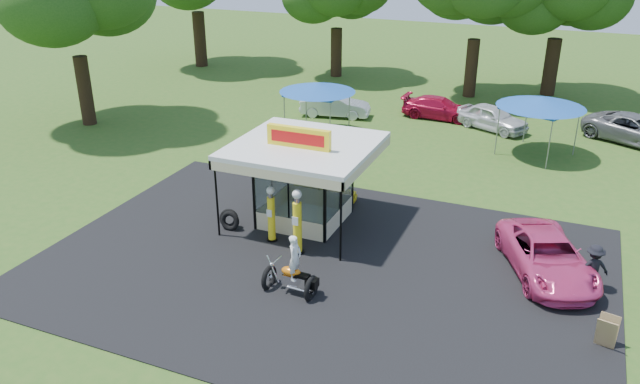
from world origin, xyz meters
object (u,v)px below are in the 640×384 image
at_px(motorcycle, 293,271).
at_px(tent_east, 541,102).
at_px(bg_car_c, 492,118).
at_px(kiosk_car, 325,190).
at_px(gas_station_kiosk, 305,181).
at_px(a_frame_sign, 607,332).
at_px(gas_pump_right, 297,224).
at_px(pink_sedan, 547,256).
at_px(bg_car_d, 636,130).
at_px(bg_car_b, 439,108).
at_px(bg_car_a, 335,105).
at_px(gas_pump_left, 271,215).
at_px(spectator_east_a, 593,268).
at_px(tent_west, 317,88).

bearing_deg(motorcycle, tent_east, 72.86).
relative_size(bg_car_c, tent_east, 0.97).
relative_size(motorcycle, kiosk_car, 0.80).
height_order(gas_station_kiosk, a_frame_sign, gas_station_kiosk).
distance_m(a_frame_sign, kiosk_car, 13.08).
xyz_separation_m(kiosk_car, tent_east, (7.93, 9.70, 2.35)).
distance_m(gas_pump_right, pink_sedan, 8.85).
bearing_deg(bg_car_d, kiosk_car, 164.61).
bearing_deg(kiosk_car, pink_sedan, -106.28).
xyz_separation_m(gas_station_kiosk, bg_car_b, (1.78, 16.40, -1.12)).
distance_m(bg_car_a, tent_east, 12.67).
bearing_deg(kiosk_car, motorcycle, -165.60).
height_order(gas_pump_left, tent_east, tent_east).
bearing_deg(spectator_east_a, gas_pump_left, -15.77).
xyz_separation_m(pink_sedan, bg_car_b, (-7.69, 16.96, -0.05)).
bearing_deg(bg_car_b, spectator_east_a, -149.75).
bearing_deg(gas_pump_right, bg_car_b, 87.27).
height_order(gas_station_kiosk, kiosk_car, gas_station_kiosk).
xyz_separation_m(gas_pump_left, pink_sedan, (9.92, 1.54, -0.38)).
bearing_deg(bg_car_d, motorcycle, -179.90).
bearing_deg(pink_sedan, gas_pump_left, 164.48).
height_order(motorcycle, spectator_east_a, motorcycle).
distance_m(gas_station_kiosk, kiosk_car, 2.56).
height_order(gas_pump_left, pink_sedan, gas_pump_left).
xyz_separation_m(spectator_east_a, tent_east, (-3.02, 12.90, 2.00)).
height_order(bg_car_b, bg_car_d, bg_car_d).
bearing_deg(gas_pump_left, tent_west, 105.43).
bearing_deg(motorcycle, bg_car_c, 83.27).
height_order(gas_station_kiosk, bg_car_d, gas_station_kiosk).
bearing_deg(kiosk_car, gas_station_kiosk, -180.00).
distance_m(motorcycle, bg_car_a, 20.37).
distance_m(gas_pump_left, pink_sedan, 10.05).
relative_size(spectator_east_a, bg_car_a, 0.38).
bearing_deg(bg_car_b, kiosk_car, 175.30).
distance_m(gas_pump_left, bg_car_d, 22.49).
height_order(a_frame_sign, bg_car_d, bg_car_d).
xyz_separation_m(gas_pump_left, tent_east, (8.38, 14.00, 1.74)).
distance_m(bg_car_b, tent_west, 8.42).
bearing_deg(motorcycle, gas_station_kiosk, 112.60).
bearing_deg(a_frame_sign, motorcycle, -162.23).
relative_size(motorcycle, a_frame_sign, 2.25).
xyz_separation_m(gas_station_kiosk, motorcycle, (1.88, -5.12, -0.91)).
relative_size(gas_pump_left, bg_car_c, 0.53).
xyz_separation_m(gas_pump_left, tent_west, (-3.50, 12.69, 1.63)).
relative_size(a_frame_sign, tent_east, 0.22).
relative_size(gas_pump_left, a_frame_sign, 2.28).
bearing_deg(gas_station_kiosk, kiosk_car, 90.00).
xyz_separation_m(a_frame_sign, bg_car_c, (-6.24, 19.53, 0.23)).
bearing_deg(tent_west, bg_car_d, 17.90).
distance_m(kiosk_car, bg_car_d, 18.88).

